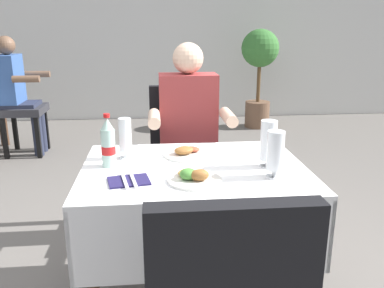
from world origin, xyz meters
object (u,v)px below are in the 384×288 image
at_px(main_dining_table, 194,202).
at_px(background_chair_right, 14,104).
at_px(beer_glass_right, 125,138).
at_px(potted_plant_corner, 259,65).
at_px(cola_bottle_primary, 108,144).
at_px(background_patron, 17,89).
at_px(beer_glass_middle, 275,152).
at_px(chair_far_diner_seat, 182,151).
at_px(plate_near_camera, 193,177).
at_px(beer_glass_left, 268,143).
at_px(seated_diner_far, 189,133).
at_px(plate_far_diner, 187,153).
at_px(napkin_cutlery_set, 129,181).

height_order(main_dining_table, background_chair_right, background_chair_right).
xyz_separation_m(beer_glass_right, potted_plant_corner, (1.56, 3.45, 0.02)).
bearing_deg(main_dining_table, potted_plant_corner, 70.99).
relative_size(cola_bottle_primary, background_patron, 0.20).
distance_m(beer_glass_middle, background_patron, 3.42).
distance_m(chair_far_diner_seat, background_patron, 2.47).
height_order(plate_near_camera, cola_bottle_primary, cola_bottle_primary).
distance_m(beer_glass_middle, potted_plant_corner, 3.89).
distance_m(beer_glass_right, background_chair_right, 2.84).
bearing_deg(background_patron, main_dining_table, -58.45).
xyz_separation_m(beer_glass_left, background_patron, (-1.96, 2.67, -0.13)).
distance_m(main_dining_table, seated_diner_far, 0.69).
distance_m(beer_glass_left, potted_plant_corner, 3.75).
bearing_deg(cola_bottle_primary, beer_glass_middle, -16.40).
height_order(main_dining_table, beer_glass_left, beer_glass_left).
xyz_separation_m(plate_far_diner, cola_bottle_primary, (-0.37, -0.12, 0.09)).
height_order(beer_glass_middle, background_patron, background_patron).
bearing_deg(cola_bottle_primary, plate_far_diner, 18.57).
distance_m(beer_glass_right, napkin_cutlery_set, 0.33).
distance_m(plate_near_camera, napkin_cutlery_set, 0.27).
bearing_deg(cola_bottle_primary, chair_far_diner_seat, 62.10).
xyz_separation_m(chair_far_diner_seat, potted_plant_corner, (1.24, 2.82, 0.30)).
distance_m(main_dining_table, napkin_cutlery_set, 0.38).
distance_m(plate_near_camera, beer_glass_left, 0.40).
height_order(main_dining_table, napkin_cutlery_set, napkin_cutlery_set).
relative_size(plate_near_camera, beer_glass_left, 1.04).
bearing_deg(beer_glass_middle, main_dining_table, 152.75).
relative_size(plate_far_diner, cola_bottle_primary, 0.92).
relative_size(main_dining_table, plate_far_diner, 4.49).
relative_size(main_dining_table, beer_glass_left, 4.71).
bearing_deg(potted_plant_corner, plate_far_diner, -110.18).
relative_size(beer_glass_middle, potted_plant_corner, 0.16).
xyz_separation_m(beer_glass_middle, background_chair_right, (-2.00, 2.81, -0.28)).
bearing_deg(potted_plant_corner, chair_far_diner_seat, -113.75).
bearing_deg(beer_glass_middle, plate_near_camera, -177.64).
bearing_deg(background_patron, chair_far_diner_seat, -48.87).
distance_m(background_chair_right, background_patron, 0.16).
relative_size(cola_bottle_primary, potted_plant_corner, 0.19).
xyz_separation_m(chair_far_diner_seat, beer_glass_middle, (0.33, -0.95, 0.28)).
height_order(plate_near_camera, beer_glass_right, beer_glass_right).
bearing_deg(seated_diner_far, chair_far_diner_seat, 108.07).
relative_size(background_chair_right, background_patron, 0.77).
bearing_deg(background_chair_right, beer_glass_right, -61.53).
relative_size(beer_glass_left, potted_plant_corner, 0.17).
height_order(plate_near_camera, background_chair_right, background_chair_right).
xyz_separation_m(chair_far_diner_seat, plate_near_camera, (-0.02, -0.97, 0.19)).
height_order(chair_far_diner_seat, cola_bottle_primary, cola_bottle_primary).
height_order(plate_far_diner, cola_bottle_primary, cola_bottle_primary).
distance_m(beer_glass_middle, beer_glass_right, 0.73).
distance_m(plate_far_diner, beer_glass_middle, 0.50).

